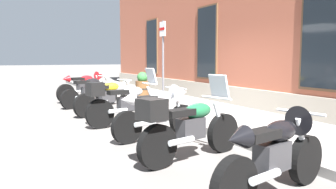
% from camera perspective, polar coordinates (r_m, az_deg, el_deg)
% --- Properties ---
extents(ground_plane, '(140.00, 140.00, 0.00)m').
position_cam_1_polar(ground_plane, '(8.66, -0.09, -4.33)').
color(ground_plane, '#565451').
extents(sidewalk, '(29.50, 2.70, 0.14)m').
position_cam_1_polar(sidewalk, '(9.32, 7.40, -3.19)').
color(sidewalk, slate).
rests_on(sidewalk, ground_plane).
extents(lane_stripe, '(29.50, 0.12, 0.01)m').
position_cam_1_polar(lane_stripe, '(7.82, -21.73, -5.90)').
color(lane_stripe, silver).
rests_on(lane_stripe, ground_plane).
extents(motorcycle_red_sport, '(0.96, 2.10, 1.07)m').
position_cam_1_polar(motorcycle_red_sport, '(12.82, -13.53, 1.52)').
color(motorcycle_red_sport, black).
rests_on(motorcycle_red_sport, ground_plane).
extents(motorcycle_black_naked, '(0.83, 1.98, 0.99)m').
position_cam_1_polar(motorcycle_black_naked, '(11.23, -12.85, 0.44)').
color(motorcycle_black_naked, black).
rests_on(motorcycle_black_naked, ground_plane).
extents(motorcycle_yellow_naked, '(0.91, 2.07, 0.96)m').
position_cam_1_polar(motorcycle_yellow_naked, '(9.64, -9.89, -0.46)').
color(motorcycle_yellow_naked, black).
rests_on(motorcycle_yellow_naked, ground_plane).
extents(motorcycle_silver_touring, '(0.72, 2.14, 1.33)m').
position_cam_1_polar(motorcycle_silver_touring, '(8.00, -7.25, -1.24)').
color(motorcycle_silver_touring, black).
rests_on(motorcycle_silver_touring, ground_plane).
extents(motorcycle_white_sport, '(0.70, 1.95, 1.05)m').
position_cam_1_polar(motorcycle_white_sport, '(6.70, -1.45, -2.51)').
color(motorcycle_white_sport, black).
rests_on(motorcycle_white_sport, ground_plane).
extents(motorcycle_green_touring, '(0.83, 2.03, 1.31)m').
position_cam_1_polar(motorcycle_green_touring, '(5.20, 3.38, -5.31)').
color(motorcycle_green_touring, black).
rests_on(motorcycle_green_touring, ground_plane).
extents(motorcycle_black_sport, '(0.73, 1.98, 1.01)m').
position_cam_1_polar(motorcycle_black_sport, '(4.09, 18.09, -8.69)').
color(motorcycle_black_sport, black).
rests_on(motorcycle_black_sport, ground_plane).
extents(parking_sign, '(0.36, 0.07, 2.56)m').
position_cam_1_polar(parking_sign, '(10.52, -0.86, 7.33)').
color(parking_sign, '#4C4C51').
rests_on(parking_sign, sidewalk).
extents(barrel_planter, '(0.55, 0.55, 0.91)m').
position_cam_1_polar(barrel_planter, '(12.81, -4.30, 1.53)').
color(barrel_planter, brown).
rests_on(barrel_planter, sidewalk).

